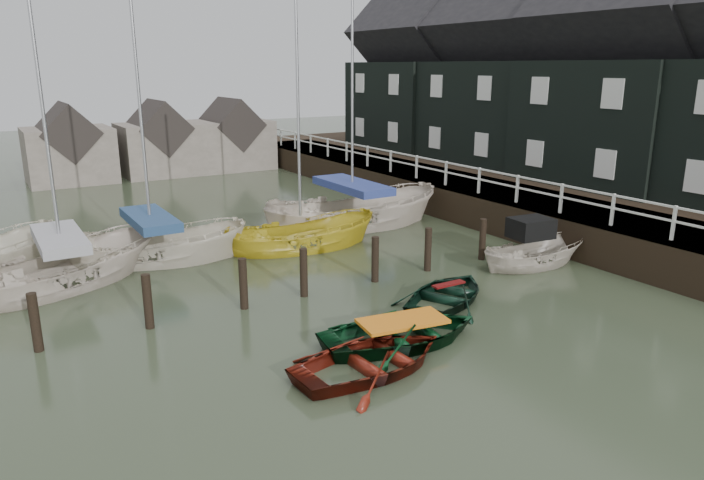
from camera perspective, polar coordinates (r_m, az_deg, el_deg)
ground at (r=16.06m, az=4.44°, el=-7.53°), size 120.00×120.00×0.00m
pier at (r=29.04m, az=8.15°, el=4.32°), size 3.04×32.00×2.70m
land_strip at (r=32.92m, az=15.58°, el=3.96°), size 14.00×38.00×1.50m
quay_houses at (r=31.42m, az=18.16°, el=13.70°), size 6.52×28.14×10.01m
mooring_pilings at (r=17.73m, az=-4.15°, el=-3.54°), size 13.72×0.22×1.80m
far_sheds at (r=39.37m, az=-17.34°, el=8.39°), size 14.00×4.08×4.39m
rowboat_red at (r=13.71m, az=1.92°, el=-11.74°), size 3.82×2.83×0.76m
rowboat_green at (r=14.97m, az=4.58°, el=-9.33°), size 4.29×3.35×0.81m
rowboat_dkgreen at (r=17.61m, az=8.72°, el=-5.55°), size 4.14×3.69×0.71m
motorboat at (r=21.24m, az=16.09°, el=-1.97°), size 3.97×1.84×2.30m
sailboat_a at (r=20.48m, az=-24.61°, el=-3.60°), size 6.63×4.56×11.58m
sailboat_b at (r=21.96m, az=-17.60°, el=-1.65°), size 6.60×4.37×12.30m
sailboat_c at (r=22.51m, az=-4.65°, el=-0.67°), size 5.83×2.91×10.75m
sailboat_d at (r=25.45m, az=0.03°, el=1.39°), size 7.69×4.02×12.64m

